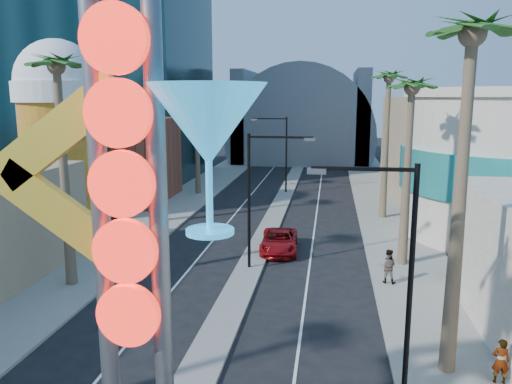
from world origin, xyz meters
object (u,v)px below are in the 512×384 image
(pedestrian_a, at_px, (501,361))
(neon_sign, at_px, (163,217))
(pedestrian_b, at_px, (388,266))
(red_pickup, at_px, (279,241))

(pedestrian_a, bearing_deg, neon_sign, 34.28)
(pedestrian_a, height_order, pedestrian_b, pedestrian_b)
(neon_sign, relative_size, pedestrian_a, 7.65)
(pedestrian_b, bearing_deg, pedestrian_a, 122.60)
(red_pickup, bearing_deg, pedestrian_b, -41.69)
(pedestrian_a, bearing_deg, red_pickup, -56.15)
(neon_sign, bearing_deg, red_pickup, 88.42)
(neon_sign, bearing_deg, pedestrian_b, 66.03)
(pedestrian_b, bearing_deg, neon_sign, 81.69)
(pedestrian_a, bearing_deg, pedestrian_b, -71.87)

